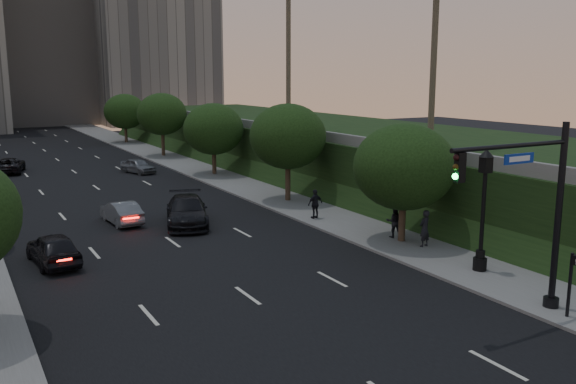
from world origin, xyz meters
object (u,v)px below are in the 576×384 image
traffic_signal_mast (538,218)px  sedan_near_left (53,249)px  pedestrian_c (315,204)px  sedan_near_right (187,211)px  sedan_mid_left (121,212)px  sedan_far_right (138,166)px  pedestrian_a (425,228)px  pedestrian_b (394,221)px  sedan_far_left (9,165)px  street_lamp (483,215)px

traffic_signal_mast → sedan_near_left: size_ratio=1.60×
pedestrian_c → sedan_near_right: bearing=-26.9°
sedan_near_left → traffic_signal_mast: bearing=128.1°
sedan_mid_left → sedan_far_right: (6.06, 17.92, -0.02)m
pedestrian_a → sedan_far_right: bearing=-92.2°
sedan_mid_left → pedestrian_b: bearing=133.2°
sedan_near_left → sedan_far_left: bearing=-96.7°
sedan_far_left → sedan_far_right: size_ratio=1.29×
sedan_far_left → pedestrian_a: size_ratio=2.66×
sedan_far_right → pedestrian_c: (4.22, -22.96, 0.38)m
street_lamp → pedestrian_b: size_ratio=3.23×
traffic_signal_mast → pedestrian_a: (2.48, 8.46, -2.59)m
sedan_mid_left → pedestrian_b: size_ratio=2.34×
traffic_signal_mast → sedan_far_right: (-3.26, 39.27, -3.02)m
street_lamp → sedan_far_right: (-5.32, 34.88, -1.98)m
sedan_near_left → pedestrian_c: bearing=179.9°
street_lamp → sedan_near_left: bearing=146.6°
sedan_near_left → sedan_near_right: 8.97m
sedan_near_left → sedan_near_right: bearing=-157.9°
pedestrian_b → sedan_mid_left: bearing=-13.0°
traffic_signal_mast → street_lamp: bearing=64.9°
sedan_mid_left → sedan_far_right: bearing=-112.7°
sedan_mid_left → sedan_near_right: size_ratio=0.72×
pedestrian_c → traffic_signal_mast: bearing=81.3°
pedestrian_c → street_lamp: bearing=90.0°
sedan_far_left → sedan_near_right: bearing=118.0°
street_lamp → sedan_far_right: 35.34m
traffic_signal_mast → pedestrian_c: traffic_signal_mast is taller
pedestrian_b → pedestrian_c: pedestrian_c is taller
sedan_mid_left → sedan_far_left: 23.98m
sedan_near_left → sedan_far_left: (0.88, 29.99, -0.06)m
sedan_near_right → pedestrian_b: 11.96m
sedan_far_right → pedestrian_c: 23.35m
sedan_far_left → sedan_mid_left: bearing=112.0°
sedan_near_left → pedestrian_a: size_ratio=2.35×
traffic_signal_mast → sedan_near_left: 20.79m
sedan_near_left → sedan_near_right: (7.98, 4.09, 0.08)m
sedan_far_left → sedan_far_right: 11.48m
street_lamp → sedan_far_right: street_lamp is taller
sedan_far_left → pedestrian_b: bearing=126.9°
traffic_signal_mast → sedan_far_left: size_ratio=1.41×
sedan_near_left → street_lamp: bearing=141.6°
sedan_far_left → sedan_near_left: bearing=101.0°
traffic_signal_mast → sedan_near_left: traffic_signal_mast is taller
traffic_signal_mast → pedestrian_a: traffic_signal_mast is taller
sedan_mid_left → sedan_far_left: size_ratio=0.82×
street_lamp → pedestrian_b: (0.23, 6.19, -1.61)m
street_lamp → sedan_mid_left: bearing=123.9°
sedan_far_left → sedan_far_right: sedan_far_left is taller
pedestrian_c → sedan_far_left: bearing=-69.1°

